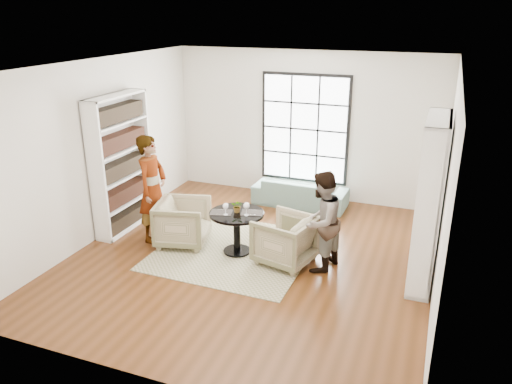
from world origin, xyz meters
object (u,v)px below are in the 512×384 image
at_px(pedestal_table, 237,224).
at_px(wine_glass_left, 226,206).
at_px(armchair_left, 183,222).
at_px(person_right, 321,222).
at_px(wine_glass_right, 246,206).
at_px(flower_centerpiece, 237,206).
at_px(person_left, 152,189).
at_px(armchair_right, 285,240).
at_px(sofa, 300,192).

height_order(pedestal_table, wine_glass_left, wine_glass_left).
height_order(armchair_left, person_right, person_right).
bearing_deg(wine_glass_right, wine_glass_left, -161.59).
xyz_separation_m(wine_glass_left, flower_centerpiece, (0.13, 0.17, -0.04)).
bearing_deg(flower_centerpiece, wine_glass_left, -126.44).
bearing_deg(person_right, wine_glass_right, -74.51).
bearing_deg(flower_centerpiece, person_right, -2.46).
bearing_deg(person_left, armchair_right, -91.95).
bearing_deg(person_left, pedestal_table, -90.93).
bearing_deg(person_right, armchair_left, -75.68).
xyz_separation_m(person_left, flower_centerpiece, (1.53, 0.03, -0.11)).
distance_m(pedestal_table, flower_centerpiece, 0.29).
bearing_deg(armchair_left, wine_glass_left, -113.18).
distance_m(armchair_left, person_right, 2.38).
bearing_deg(pedestal_table, armchair_left, -179.36).
xyz_separation_m(sofa, armchair_right, (0.45, -2.42, 0.11)).
bearing_deg(armchair_left, flower_centerpiece, -101.87).
distance_m(sofa, flower_centerpiece, 2.44).
bearing_deg(armchair_left, person_left, 76.16).
relative_size(person_right, flower_centerpiece, 7.56).
relative_size(armchair_left, wine_glass_left, 4.24).
bearing_deg(person_left, wine_glass_left, -97.04).
distance_m(pedestal_table, armchair_right, 0.84).
bearing_deg(flower_centerpiece, sofa, 81.07).
xyz_separation_m(sofa, person_left, (-1.90, -2.39, 0.64)).
height_order(pedestal_table, sofa, pedestal_table).
xyz_separation_m(wine_glass_left, wine_glass_right, (0.31, 0.10, 0.01)).
xyz_separation_m(pedestal_table, person_right, (1.38, -0.04, 0.26)).
relative_size(person_left, wine_glass_right, 8.50).
height_order(pedestal_table, armchair_left, armchair_left).
xyz_separation_m(pedestal_table, armchair_right, (0.83, -0.04, -0.13)).
relative_size(pedestal_table, person_left, 0.48).
xyz_separation_m(person_left, wine_glass_left, (1.40, -0.14, -0.07)).
height_order(pedestal_table, person_left, person_left).
xyz_separation_m(person_right, flower_centerpiece, (-1.37, 0.06, 0.03)).
relative_size(armchair_left, wine_glass_right, 3.92).
xyz_separation_m(armchair_right, flower_centerpiece, (-0.82, 0.06, 0.42)).
bearing_deg(wine_glass_right, pedestal_table, 165.74).
height_order(sofa, armchair_right, armchair_right).
height_order(sofa, wine_glass_right, wine_glass_right).
distance_m(wine_glass_left, flower_centerpiece, 0.22).
bearing_deg(sofa, wine_glass_right, 87.02).
relative_size(armchair_left, armchair_right, 1.00).
height_order(sofa, flower_centerpiece, flower_centerpiece).
height_order(person_right, wine_glass_left, person_right).
bearing_deg(person_left, person_right, -91.84).
bearing_deg(pedestal_table, wine_glass_left, -129.17).
bearing_deg(person_left, wine_glass_right, -92.57).
distance_m(person_left, flower_centerpiece, 1.53).
bearing_deg(armchair_right, wine_glass_right, -75.41).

